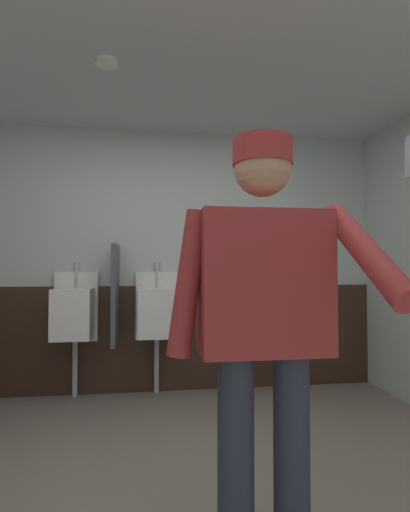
% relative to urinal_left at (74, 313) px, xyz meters
% --- Properties ---
extents(wall_back, '(4.78, 0.12, 2.54)m').
position_rel_urinal_left_xyz_m(wall_back, '(0.84, 0.22, 0.49)').
color(wall_back, silver).
rests_on(wall_back, ground_plane).
extents(wainscot_band_back, '(4.18, 0.03, 1.01)m').
position_rel_urinal_left_xyz_m(wainscot_band_back, '(0.84, 0.14, -0.27)').
color(wainscot_band_back, '#382319').
rests_on(wainscot_band_back, ground_plane).
extents(downlight_far, '(0.14, 0.14, 0.03)m').
position_rel_urinal_left_xyz_m(downlight_far, '(0.41, -1.11, 1.75)').
color(downlight_far, white).
extents(urinal_left, '(0.40, 0.34, 1.24)m').
position_rel_urinal_left_xyz_m(urinal_left, '(0.00, 0.00, 0.00)').
color(urinal_left, white).
rests_on(urinal_left, ground_plane).
extents(urinal_middle, '(0.40, 0.34, 1.24)m').
position_rel_urinal_left_xyz_m(urinal_middle, '(0.75, 0.00, 0.00)').
color(urinal_middle, white).
rests_on(urinal_middle, ground_plane).
extents(urinal_right, '(0.40, 0.34, 1.24)m').
position_rel_urinal_left_xyz_m(urinal_right, '(1.50, 0.00, 0.00)').
color(urinal_right, white).
rests_on(urinal_right, ground_plane).
extents(privacy_divider_panel, '(0.04, 0.40, 0.90)m').
position_rel_urinal_left_xyz_m(privacy_divider_panel, '(0.37, -0.07, 0.17)').
color(privacy_divider_panel, '#4C4C51').
extents(person, '(0.71, 0.60, 1.69)m').
position_rel_urinal_left_xyz_m(person, '(1.13, -2.21, 0.23)').
color(person, '#2D3342').
rests_on(person, ground_plane).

